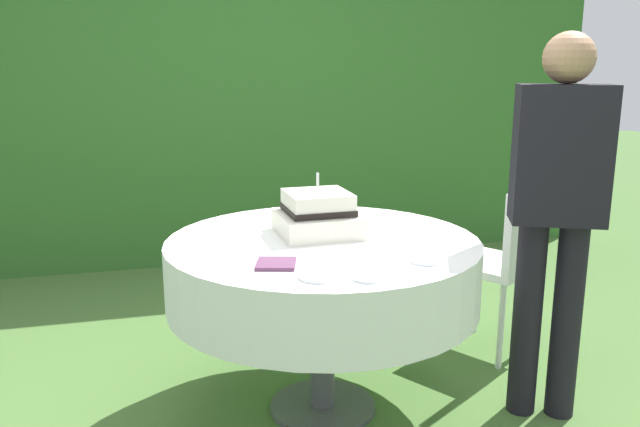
% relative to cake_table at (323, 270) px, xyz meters
% --- Properties ---
extents(ground_plane, '(20.00, 20.00, 0.00)m').
position_rel_cake_table_xyz_m(ground_plane, '(0.00, 0.00, -0.64)').
color(ground_plane, '#476B33').
extents(foliage_hedge, '(5.58, 0.69, 2.35)m').
position_rel_cake_table_xyz_m(foliage_hedge, '(0.00, 2.59, 0.54)').
color(foliage_hedge, '#336628').
rests_on(foliage_hedge, ground_plane).
extents(cake_table, '(1.30, 1.30, 0.77)m').
position_rel_cake_table_xyz_m(cake_table, '(0.00, 0.00, 0.00)').
color(cake_table, '#4C4C51').
rests_on(cake_table, ground_plane).
extents(wedding_cake, '(0.34, 0.35, 0.26)m').
position_rel_cake_table_xyz_m(wedding_cake, '(0.00, 0.09, 0.22)').
color(wedding_cake, silver).
rests_on(wedding_cake, cake_table).
extents(serving_plate_near, '(0.11, 0.11, 0.01)m').
position_rel_cake_table_xyz_m(serving_plate_near, '(0.02, -0.53, 0.14)').
color(serving_plate_near, white).
rests_on(serving_plate_near, cake_table).
extents(serving_plate_far, '(0.14, 0.14, 0.01)m').
position_rel_cake_table_xyz_m(serving_plate_far, '(-0.14, -0.47, 0.14)').
color(serving_plate_far, white).
rests_on(serving_plate_far, cake_table).
extents(serving_plate_left, '(0.11, 0.11, 0.01)m').
position_rel_cake_table_xyz_m(serving_plate_left, '(0.28, -0.40, 0.14)').
color(serving_plate_left, white).
rests_on(serving_plate_left, cake_table).
extents(napkin_stack, '(0.17, 0.17, 0.01)m').
position_rel_cake_table_xyz_m(napkin_stack, '(-0.25, -0.30, 0.14)').
color(napkin_stack, '#603856').
rests_on(napkin_stack, cake_table).
extents(garden_chair, '(0.55, 0.55, 0.89)m').
position_rel_cake_table_xyz_m(garden_chair, '(1.04, 0.30, -0.10)').
color(garden_chair, white).
rests_on(garden_chair, ground_plane).
extents(standing_person, '(0.41, 0.33, 1.60)m').
position_rel_cake_table_xyz_m(standing_person, '(0.91, -0.26, 0.29)').
color(standing_person, black).
rests_on(standing_person, ground_plane).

